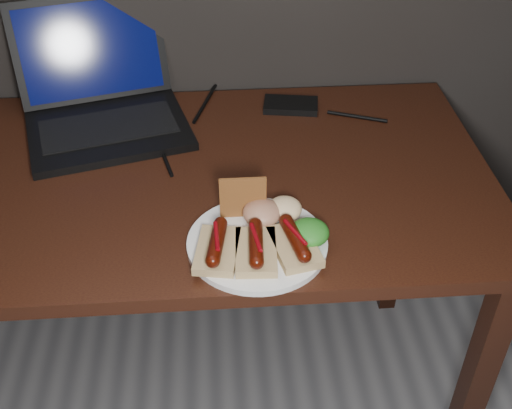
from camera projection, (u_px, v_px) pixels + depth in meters
The scene contains 12 objects.
desk at pixel (156, 209), 1.36m from camera, with size 1.40×0.70×0.75m.
laptop at pixel (102, 100), 1.45m from camera, with size 0.42×0.42×0.25m.
hard_drive at pixel (291, 105), 1.52m from camera, with size 0.13×0.07×0.02m, color black.
desk_cables at pixel (164, 127), 1.45m from camera, with size 0.95×0.42×0.01m.
plate at pixel (257, 243), 1.14m from camera, with size 0.25×0.25×0.01m, color white.
bread_sausage_left at pixel (217, 247), 1.10m from camera, with size 0.09×0.13×0.04m.
bread_sausage_center at pixel (256, 248), 1.09m from camera, with size 0.08×0.12×0.04m.
bread_sausage_right at pixel (295, 243), 1.10m from camera, with size 0.09×0.13×0.04m.
crispbread at pixel (243, 197), 1.16m from camera, with size 0.09×0.01×0.09m, color #9F5B2B.
salad_greens at pixel (309, 232), 1.12m from camera, with size 0.07×0.07×0.04m, color #115516.
salsa_mound at pixel (262, 212), 1.16m from camera, with size 0.07×0.07×0.04m, color maroon.
coleslaw_mound at pixel (285, 208), 1.18m from camera, with size 0.06×0.06×0.04m, color beige.
Camera 1 is at (0.13, 0.30, 1.51)m, focal length 45.00 mm.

